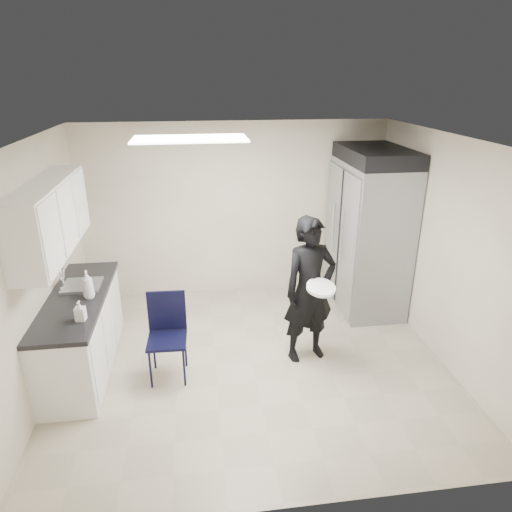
{
  "coord_description": "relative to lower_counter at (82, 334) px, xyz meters",
  "views": [
    {
      "loc": [
        -0.57,
        -4.55,
        3.21
      ],
      "look_at": [
        0.07,
        0.2,
        1.28
      ],
      "focal_mm": 32.0,
      "sensor_mm": 36.0,
      "label": 1
    }
  ],
  "objects": [
    {
      "name": "floor",
      "position": [
        1.95,
        -0.2,
        -0.43
      ],
      "size": [
        4.5,
        4.5,
        0.0
      ],
      "primitive_type": "plane",
      "color": "tan",
      "rests_on": "ground"
    },
    {
      "name": "ceiling",
      "position": [
        1.95,
        -0.2,
        2.17
      ],
      "size": [
        4.5,
        4.5,
        0.0
      ],
      "primitive_type": "plane",
      "rotation": [
        3.14,
        0.0,
        0.0
      ],
      "color": "white",
      "rests_on": "back_wall"
    },
    {
      "name": "back_wall",
      "position": [
        1.95,
        1.8,
        0.87
      ],
      "size": [
        4.5,
        0.0,
        4.5
      ],
      "primitive_type": "plane",
      "rotation": [
        1.57,
        0.0,
        0.0
      ],
      "color": "beige",
      "rests_on": "floor"
    },
    {
      "name": "left_wall",
      "position": [
        -0.3,
        -0.2,
        0.87
      ],
      "size": [
        0.0,
        4.0,
        4.0
      ],
      "primitive_type": "plane",
      "rotation": [
        1.57,
        0.0,
        1.57
      ],
      "color": "beige",
      "rests_on": "floor"
    },
    {
      "name": "right_wall",
      "position": [
        4.2,
        -0.2,
        0.87
      ],
      "size": [
        0.0,
        4.0,
        4.0
      ],
      "primitive_type": "plane",
      "rotation": [
        1.57,
        0.0,
        -1.57
      ],
      "color": "beige",
      "rests_on": "floor"
    },
    {
      "name": "ceiling_panel",
      "position": [
        1.35,
        0.2,
        2.14
      ],
      "size": [
        1.2,
        0.6,
        0.02
      ],
      "primitive_type": "cube",
      "color": "white",
      "rests_on": "ceiling"
    },
    {
      "name": "lower_counter",
      "position": [
        0.0,
        0.0,
        0.0
      ],
      "size": [
        0.6,
        1.9,
        0.86
      ],
      "primitive_type": "cube",
      "color": "silver",
      "rests_on": "floor"
    },
    {
      "name": "countertop",
      "position": [
        0.0,
        0.0,
        0.46
      ],
      "size": [
        0.64,
        1.95,
        0.05
      ],
      "primitive_type": "cube",
      "color": "black",
      "rests_on": "lower_counter"
    },
    {
      "name": "sink",
      "position": [
        0.02,
        0.25,
        0.44
      ],
      "size": [
        0.42,
        0.4,
        0.14
      ],
      "primitive_type": "cube",
      "color": "gray",
      "rests_on": "countertop"
    },
    {
      "name": "faucet",
      "position": [
        -0.18,
        0.25,
        0.59
      ],
      "size": [
        0.02,
        0.02,
        0.24
      ],
      "primitive_type": "cylinder",
      "color": "silver",
      "rests_on": "countertop"
    },
    {
      "name": "upper_cabinets",
      "position": [
        -0.13,
        0.0,
        1.4
      ],
      "size": [
        0.35,
        1.8,
        0.75
      ],
      "primitive_type": "cube",
      "color": "silver",
      "rests_on": "left_wall"
    },
    {
      "name": "towel_dispenser",
      "position": [
        -0.19,
        1.15,
        1.19
      ],
      "size": [
        0.22,
        0.3,
        0.35
      ],
      "primitive_type": "cube",
      "color": "black",
      "rests_on": "left_wall"
    },
    {
      "name": "notice_sticker_left",
      "position": [
        -0.29,
        -0.1,
        0.79
      ],
      "size": [
        0.0,
        0.12,
        0.07
      ],
      "primitive_type": "cube",
      "color": "yellow",
      "rests_on": "left_wall"
    },
    {
      "name": "notice_sticker_right",
      "position": [
        -0.29,
        0.1,
        0.75
      ],
      "size": [
        0.0,
        0.12,
        0.07
      ],
      "primitive_type": "cube",
      "color": "yellow",
      "rests_on": "left_wall"
    },
    {
      "name": "commercial_fridge",
      "position": [
        3.78,
        1.07,
        0.62
      ],
      "size": [
        0.8,
        1.35,
        2.1
      ],
      "primitive_type": "cube",
      "color": "gray",
      "rests_on": "floor"
    },
    {
      "name": "fridge_compressor",
      "position": [
        3.78,
        1.07,
        1.77
      ],
      "size": [
        0.8,
        1.35,
        0.2
      ],
      "primitive_type": "cube",
      "color": "black",
      "rests_on": "commercial_fridge"
    },
    {
      "name": "folding_chair",
      "position": [
        0.99,
        -0.35,
        0.05
      ],
      "size": [
        0.44,
        0.44,
        0.96
      ],
      "primitive_type": "cube",
      "rotation": [
        0.0,
        0.0,
        -0.03
      ],
      "color": "black",
      "rests_on": "floor"
    },
    {
      "name": "man_tuxedo",
      "position": [
        2.63,
        -0.15,
        0.45
      ],
      "size": [
        0.73,
        0.57,
        1.76
      ],
      "primitive_type": "imported",
      "rotation": [
        0.0,
        0.0,
        0.24
      ],
      "color": "black",
      "rests_on": "floor"
    },
    {
      "name": "bucket_lid",
      "position": [
        2.69,
        -0.39,
        0.6
      ],
      "size": [
        0.39,
        0.39,
        0.04
      ],
      "primitive_type": "cylinder",
      "rotation": [
        0.0,
        0.0,
        0.24
      ],
      "color": "silver",
      "rests_on": "man_tuxedo"
    },
    {
      "name": "soap_bottle_a",
      "position": [
        0.16,
        -0.05,
        0.64
      ],
      "size": [
        0.14,
        0.14,
        0.32
      ],
      "primitive_type": "imported",
      "rotation": [
        0.0,
        0.0,
        0.18
      ],
      "color": "silver",
      "rests_on": "countertop"
    },
    {
      "name": "soap_bottle_b",
      "position": [
        0.18,
        -0.55,
        0.59
      ],
      "size": [
        0.1,
        0.11,
        0.21
      ],
      "primitive_type": "imported",
      "rotation": [
        0.0,
        0.0,
        -0.1
      ],
      "color": "#B2B3BE",
      "rests_on": "countertop"
    }
  ]
}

